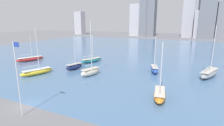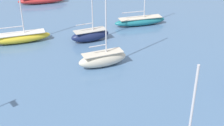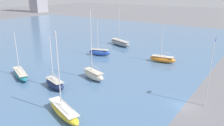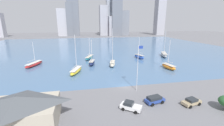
{
  "view_description": "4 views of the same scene",
  "coord_description": "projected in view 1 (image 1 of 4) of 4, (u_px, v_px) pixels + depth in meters",
  "views": [
    {
      "loc": [
        25.88,
        -19.44,
        14.37
      ],
      "look_at": [
        7.51,
        19.2,
        4.51
      ],
      "focal_mm": 28.0,
      "sensor_mm": 36.0,
      "label": 1
    },
    {
      "loc": [
        30.84,
        -1.14,
        19.93
      ],
      "look_at": [
        4.01,
        19.03,
        2.34
      ],
      "focal_mm": 50.0,
      "sensor_mm": 36.0,
      "label": 2
    },
    {
      "loc": [
        -33.9,
        -9.15,
        18.65
      ],
      "look_at": [
        -2.67,
        13.01,
        6.0
      ],
      "focal_mm": 35.0,
      "sensor_mm": 36.0,
      "label": 3
    },
    {
      "loc": [
        -10.76,
        -37.05,
        17.13
      ],
      "look_at": [
        -1.0,
        14.03,
        3.08
      ],
      "focal_mm": 24.0,
      "sensor_mm": 36.0,
      "label": 4
    }
  ],
  "objects": [
    {
      "name": "sailboat_red",
      "position": [
        30.0,
        59.0,
        67.31
      ],
      "size": [
        5.72,
        10.63,
        9.6
      ],
      "rotation": [
        0.0,
        0.0,
        -0.35
      ],
      "color": "#B72828",
      "rests_on": "harbor_water"
    },
    {
      "name": "sailboat_orange",
      "position": [
        160.0,
        95.0,
        33.39
      ],
      "size": [
        3.36,
        7.38,
        11.03
      ],
      "rotation": [
        0.0,
        0.0,
        0.17
      ],
      "color": "orange",
      "rests_on": "harbor_water"
    },
    {
      "name": "distant_city_skyline",
      "position": [
        188.0,
        12.0,
        169.13
      ],
      "size": [
        215.89,
        23.22,
        74.44
      ],
      "color": "#A8A8B2",
      "rests_on": "ground_plane"
    },
    {
      "name": "sailboat_navy",
      "position": [
        74.0,
        66.0,
        54.91
      ],
      "size": [
        3.51,
        6.54,
        10.55
      ],
      "rotation": [
        0.0,
        0.0,
        -0.23
      ],
      "color": "#19234C",
      "rests_on": "harbor_water"
    },
    {
      "name": "flag_pole",
      "position": [
        18.0,
        77.0,
        26.16
      ],
      "size": [
        1.24,
        0.14,
        11.86
      ],
      "color": "silver",
      "rests_on": "ground_plane"
    },
    {
      "name": "ground_plane",
      "position": [
        28.0,
        105.0,
        31.16
      ],
      "size": [
        500.0,
        500.0,
        0.0
      ],
      "primitive_type": "plane",
      "color": "slate"
    },
    {
      "name": "sailboat_blue",
      "position": [
        154.0,
        69.0,
        51.41
      ],
      "size": [
        4.04,
        6.92,
        10.56
      ],
      "rotation": [
        0.0,
        0.0,
        0.34
      ],
      "color": "#284CA8",
      "rests_on": "harbor_water"
    },
    {
      "name": "sailboat_yellow",
      "position": [
        37.0,
        72.0,
        49.43
      ],
      "size": [
        4.99,
        9.57,
        13.29
      ],
      "rotation": [
        0.0,
        0.0,
        -0.32
      ],
      "color": "yellow",
      "rests_on": "harbor_water"
    },
    {
      "name": "sailboat_teal",
      "position": [
        91.0,
        60.0,
        64.86
      ],
      "size": [
        5.39,
        9.57,
        10.34
      ],
      "rotation": [
        0.0,
        0.0,
        -0.37
      ],
      "color": "#1E757F",
      "rests_on": "harbor_water"
    },
    {
      "name": "sailboat_cream",
      "position": [
        90.0,
        72.0,
        48.56
      ],
      "size": [
        3.66,
        7.02,
        15.06
      ],
      "rotation": [
        0.0,
        0.0,
        -0.25
      ],
      "color": "beige",
      "rests_on": "harbor_water"
    },
    {
      "name": "harbor_water",
      "position": [
        140.0,
        51.0,
        92.77
      ],
      "size": [
        180.0,
        140.0,
        0.0
      ],
      "color": "#4C7099",
      "rests_on": "ground_plane"
    },
    {
      "name": "sailboat_gray",
      "position": [
        209.0,
        73.0,
        47.2
      ],
      "size": [
        6.11,
        10.86,
        13.68
      ],
      "rotation": [
        0.0,
        0.0,
        -0.36
      ],
      "color": "gray",
      "rests_on": "harbor_water"
    }
  ]
}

